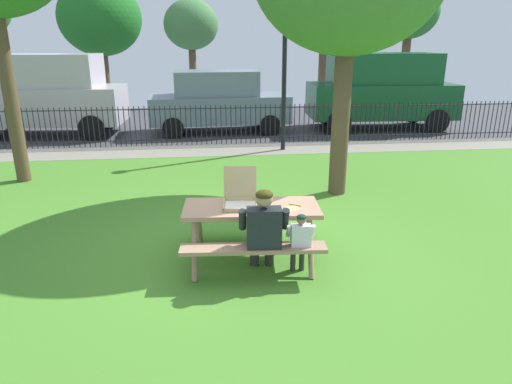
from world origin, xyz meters
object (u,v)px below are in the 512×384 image
(pizza_box_open, at_px, (240,196))
(adult_at_table, at_px, (264,229))
(picnic_table_foreground, at_px, (251,218))
(far_tree_midright, at_px, (325,25))
(lamp_post_walkway, at_px, (285,41))
(parked_car_left, at_px, (218,101))
(far_tree_midleft, at_px, (100,18))
(far_tree_center, at_px, (191,26))
(far_tree_right, at_px, (410,13))
(pizza_slice_on_table, at_px, (293,207))
(parked_car_far_left, at_px, (44,93))
(parked_car_center, at_px, (381,89))
(child_at_table, at_px, (300,239))

(pizza_box_open, distance_m, adult_at_table, 0.68)
(picnic_table_foreground, relative_size, far_tree_midright, 0.40)
(lamp_post_walkway, height_order, parked_car_left, lamp_post_walkway)
(far_tree_midleft, xyz_separation_m, far_tree_center, (4.02, -0.00, -0.29))
(far_tree_midright, height_order, far_tree_right, far_tree_right)
(pizza_slice_on_table, bearing_deg, far_tree_center, 95.58)
(parked_car_far_left, height_order, far_tree_right, far_tree_right)
(pizza_box_open, relative_size, far_tree_midright, 0.10)
(parked_car_center, relative_size, far_tree_center, 1.03)
(far_tree_center, bearing_deg, parked_car_center, -49.93)
(pizza_slice_on_table, distance_m, child_at_table, 0.52)
(pizza_box_open, relative_size, parked_car_far_left, 0.10)
(pizza_slice_on_table, height_order, far_tree_midleft, far_tree_midleft)
(lamp_post_walkway, xyz_separation_m, far_tree_right, (7.76, 10.28, 1.22))
(child_at_table, xyz_separation_m, far_tree_midright, (4.61, 17.29, 2.99))
(parked_car_far_left, bearing_deg, adult_at_table, -60.06)
(pizza_box_open, relative_size, far_tree_midleft, 0.09)
(pizza_slice_on_table, relative_size, lamp_post_walkway, 0.06)
(child_at_table, xyz_separation_m, far_tree_right, (8.71, 17.29, 3.53))
(pizza_box_open, relative_size, lamp_post_walkway, 0.10)
(pizza_slice_on_table, bearing_deg, parked_car_far_left, 122.94)
(parked_car_left, distance_m, far_tree_midleft, 9.44)
(adult_at_table, relative_size, far_tree_midleft, 0.22)
(lamp_post_walkway, relative_size, far_tree_center, 1.02)
(parked_car_far_left, xyz_separation_m, far_tree_midleft, (0.36, 7.54, 2.45))
(parked_car_left, height_order, far_tree_midright, far_tree_midright)
(lamp_post_walkway, distance_m, far_tree_right, 12.94)
(child_at_table, bearing_deg, pizza_box_open, 136.96)
(pizza_slice_on_table, bearing_deg, far_tree_midleft, 108.59)
(far_tree_center, bearing_deg, child_at_table, -84.54)
(parked_car_center, bearing_deg, far_tree_midright, 90.60)
(pizza_box_open, height_order, far_tree_midleft, far_tree_midleft)
(adult_at_table, distance_m, far_tree_center, 17.51)
(picnic_table_foreground, bearing_deg, parked_car_far_left, 120.84)
(far_tree_center, bearing_deg, picnic_table_foreground, -86.22)
(adult_at_table, xyz_separation_m, far_tree_midright, (5.06, 17.24, 2.85))
(pizza_slice_on_table, relative_size, far_tree_right, 0.05)
(far_tree_center, bearing_deg, parked_car_left, -82.78)
(lamp_post_walkway, distance_m, far_tree_midleft, 12.27)
(adult_at_table, bearing_deg, pizza_slice_on_table, 42.12)
(picnic_table_foreground, distance_m, pizza_box_open, 0.33)
(pizza_box_open, bearing_deg, far_tree_right, 60.53)
(adult_at_table, xyz_separation_m, far_tree_center, (-1.20, 17.24, 2.81))
(parked_car_far_left, height_order, far_tree_midleft, far_tree_midleft)
(picnic_table_foreground, relative_size, parked_car_left, 0.42)
(far_tree_midright, bearing_deg, child_at_table, -104.92)
(far_tree_midleft, distance_m, far_tree_midright, 10.29)
(far_tree_midleft, bearing_deg, far_tree_center, -0.00)
(parked_car_far_left, distance_m, parked_car_left, 5.35)
(far_tree_right, bearing_deg, pizza_box_open, -119.47)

